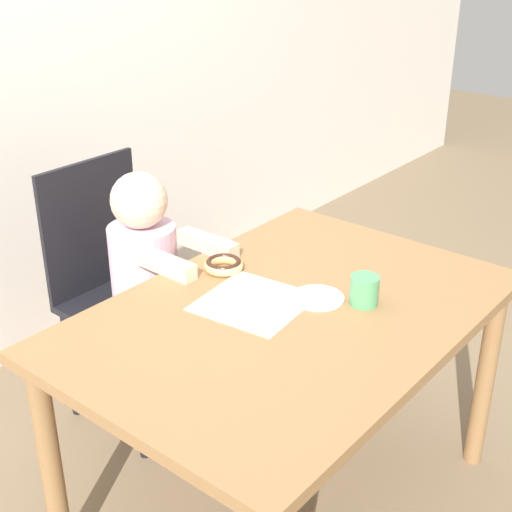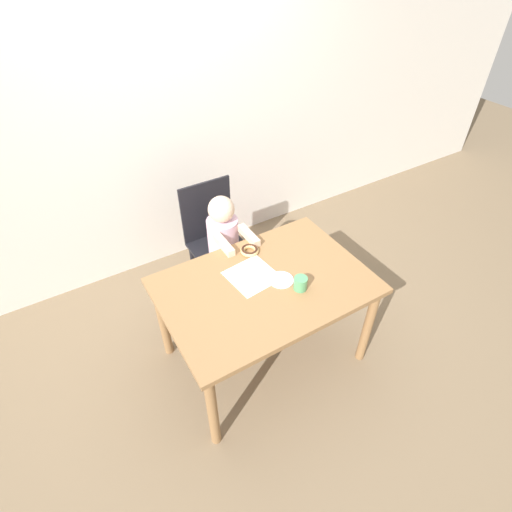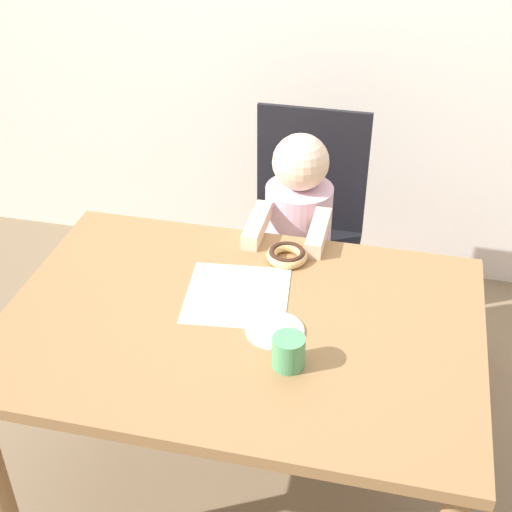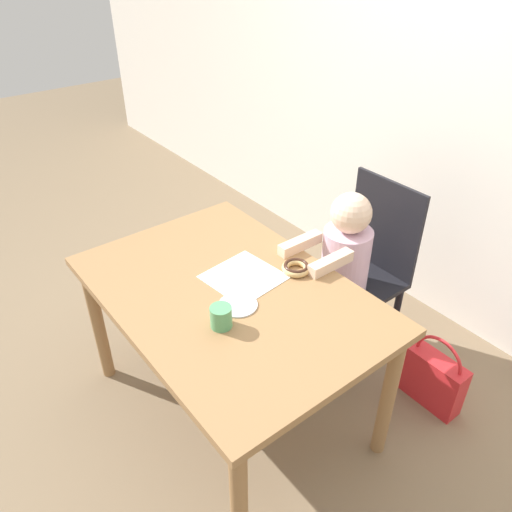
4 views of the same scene
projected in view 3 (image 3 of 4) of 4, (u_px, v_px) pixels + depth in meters
ground_plane at (243, 492)px, 2.29m from camera, size 12.00×12.00×0.00m
dining_table at (241, 345)px, 1.94m from camera, size 1.27×0.88×0.72m
chair at (303, 239)px, 2.64m from camera, size 0.41×0.44×0.95m
child_figure at (297, 257)px, 2.52m from camera, size 0.24×0.44×0.96m
donut at (287, 255)px, 2.11m from camera, size 0.12×0.12×0.03m
napkin at (237, 295)px, 1.98m from camera, size 0.31×0.31×0.00m
handbag at (429, 329)px, 2.73m from camera, size 0.30×0.10×0.40m
cup at (289, 352)px, 1.72m from camera, size 0.08×0.08×0.09m
plate at (275, 330)px, 1.85m from camera, size 0.15×0.15×0.01m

